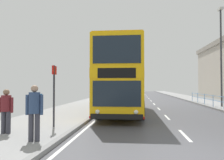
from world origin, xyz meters
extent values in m
cube|color=#46464B|center=(0.00, 0.00, -0.03)|extent=(8.40, 140.00, 0.06)
cube|color=silver|center=(0.00, 2.60, 0.00)|extent=(0.12, 2.00, 0.00)
cube|color=silver|center=(0.00, 7.40, 0.00)|extent=(0.12, 2.00, 0.00)
cube|color=silver|center=(0.00, 12.20, 0.00)|extent=(0.12, 2.00, 0.00)
cube|color=silver|center=(0.00, 17.00, 0.00)|extent=(0.12, 2.00, 0.00)
cube|color=silver|center=(0.00, 21.80, 0.00)|extent=(0.12, 2.00, 0.00)
cube|color=silver|center=(0.00, 26.60, 0.00)|extent=(0.12, 2.00, 0.00)
cube|color=silver|center=(0.00, 31.40, 0.00)|extent=(0.12, 2.00, 0.00)
cube|color=silver|center=(0.00, 36.20, 0.00)|extent=(0.12, 2.00, 0.00)
cube|color=silver|center=(0.00, 41.00, 0.00)|extent=(0.12, 2.00, 0.00)
cube|color=silver|center=(0.00, 45.80, 0.00)|extent=(0.12, 2.00, 0.00)
cube|color=silver|center=(0.00, 50.60, 0.00)|extent=(0.12, 2.00, 0.00)
cube|color=silver|center=(-3.95, 0.00, 0.00)|extent=(0.12, 133.00, 0.00)
cube|color=gray|center=(-4.30, 0.00, 0.07)|extent=(0.20, 140.00, 0.14)
cube|color=#F4B20F|center=(-2.73, 9.18, 1.27)|extent=(2.61, 10.27, 1.83)
cube|color=#F4B20F|center=(-2.73, 9.18, 2.42)|extent=(2.62, 10.32, 0.48)
cube|color=#F4B20F|center=(-2.73, 9.18, 3.50)|extent=(2.61, 10.27, 1.67)
cube|color=#D0970D|center=(-2.73, 9.18, 4.38)|extent=(2.53, 9.96, 0.08)
cube|color=#19232D|center=(-2.67, 4.05, 1.49)|extent=(2.19, 0.06, 1.17)
cube|color=black|center=(-2.67, 4.04, 2.42)|extent=(1.74, 0.05, 0.46)
cube|color=#19232D|center=(-2.67, 4.05, 3.50)|extent=(2.19, 0.06, 1.27)
cube|color=black|center=(-2.67, 4.04, 0.45)|extent=(2.37, 0.11, 0.24)
cube|color=#B2140F|center=(-2.73, 9.18, 0.41)|extent=(2.64, 10.32, 0.10)
cube|color=#19232D|center=(-1.48, 9.45, 1.52)|extent=(0.11, 7.98, 0.95)
cube|color=#19232D|center=(-1.47, 9.19, 3.58)|extent=(0.13, 9.21, 1.00)
cube|color=#19232D|center=(-3.99, 9.42, 1.52)|extent=(0.11, 7.98, 0.95)
cube|color=#19232D|center=(-3.99, 9.16, 3.58)|extent=(0.13, 9.21, 1.00)
sphere|color=white|center=(-1.80, 4.04, 0.67)|extent=(0.20, 0.20, 0.20)
sphere|color=white|center=(-3.54, 4.02, 0.67)|extent=(0.20, 0.20, 0.20)
cube|color=#19232D|center=(-1.43, 5.43, 1.14)|extent=(0.03, 0.90, 1.58)
cylinder|color=black|center=(-1.50, 6.28, 0.52)|extent=(0.31, 1.04, 1.04)
cylinder|color=black|center=(-3.89, 6.25, 0.52)|extent=(0.31, 1.04, 1.04)
cylinder|color=black|center=(-1.57, 12.41, 0.52)|extent=(0.31, 1.04, 1.04)
cylinder|color=black|center=(-3.96, 12.38, 0.52)|extent=(0.31, 1.04, 1.04)
cylinder|color=#598CC6|center=(4.45, 10.72, 0.62)|extent=(0.05, 0.05, 0.95)
cylinder|color=#598CC6|center=(4.45, 12.99, 0.62)|extent=(0.05, 0.05, 0.95)
cylinder|color=#598CC6|center=(4.45, 15.27, 0.62)|extent=(0.05, 0.05, 0.95)
cylinder|color=#598CC6|center=(4.45, 17.55, 0.62)|extent=(0.05, 0.05, 0.95)
cylinder|color=#598CC6|center=(4.45, 19.83, 0.62)|extent=(0.05, 0.05, 0.95)
cylinder|color=#383842|center=(-4.81, 0.62, 0.59)|extent=(0.18, 0.18, 0.89)
cylinder|color=#383842|center=(-5.00, 0.59, 0.59)|extent=(0.18, 0.18, 0.89)
cylinder|color=navy|center=(-4.91, 0.60, 1.32)|extent=(0.38, 0.38, 0.65)
cylinder|color=navy|center=(-4.69, 0.63, 1.26)|extent=(0.11, 0.11, 0.62)
cylinder|color=navy|center=(-5.12, 0.58, 1.26)|extent=(0.11, 0.11, 0.62)
sphere|color=tan|center=(-4.91, 0.60, 1.75)|extent=(0.25, 0.25, 0.22)
cube|color=#1E598C|center=(-4.94, 0.86, 1.34)|extent=(0.30, 0.22, 0.50)
cylinder|color=#383842|center=(-6.32, 1.54, 0.56)|extent=(0.16, 0.16, 0.83)
cylinder|color=#383842|center=(-6.51, 1.54, 0.56)|extent=(0.16, 0.16, 0.83)
cylinder|color=maroon|center=(-6.41, 1.54, 1.22)|extent=(0.35, 0.35, 0.57)
cylinder|color=maroon|center=(-6.19, 1.54, 1.16)|extent=(0.10, 0.10, 0.54)
cylinder|color=maroon|center=(-6.63, 1.55, 1.16)|extent=(0.10, 0.10, 0.54)
sphere|color=#84664C|center=(-6.41, 1.54, 1.61)|extent=(0.22, 0.22, 0.22)
cylinder|color=#2D2D33|center=(-5.19, 2.95, 1.42)|extent=(0.08, 0.08, 2.55)
cube|color=red|center=(-5.19, 2.97, 2.49)|extent=(0.04, 0.44, 0.36)
cylinder|color=#38383D|center=(5.21, 13.22, 4.13)|extent=(0.14, 0.14, 7.99)
cube|color=#B2B2AD|center=(5.21, 13.22, 8.25)|extent=(0.28, 0.60, 0.20)
camera|label=1|loc=(-1.78, -5.91, 1.84)|focal=35.49mm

